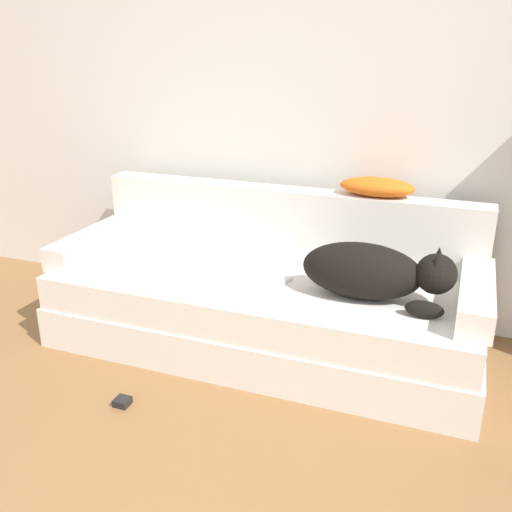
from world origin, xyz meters
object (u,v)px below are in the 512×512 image
(couch, at_px, (262,312))
(power_adapter, at_px, (122,402))
(throw_pillow, at_px, (377,187))
(laptop, at_px, (255,277))
(dog, at_px, (373,272))

(couch, distance_m, power_adapter, 0.86)
(throw_pillow, bearing_deg, power_adapter, -128.42)
(couch, relative_size, laptop, 5.99)
(laptop, height_order, throw_pillow, throw_pillow)
(dog, xyz_separation_m, laptop, (-0.60, 0.02, -0.13))
(dog, height_order, laptop, dog)
(couch, distance_m, throw_pillow, 0.89)
(throw_pillow, bearing_deg, couch, -141.69)
(couch, relative_size, power_adapter, 33.30)
(dog, bearing_deg, throw_pillow, 99.95)
(dog, distance_m, throw_pillow, 0.55)
(laptop, bearing_deg, dog, 12.31)
(laptop, bearing_deg, throw_pillow, 54.19)
(power_adapter, bearing_deg, throw_pillow, 51.58)
(couch, height_order, throw_pillow, throw_pillow)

